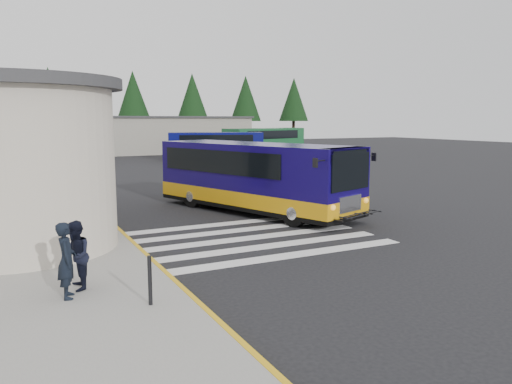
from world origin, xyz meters
name	(u,v)px	position (x,y,z in m)	size (l,w,h in m)	color
ground	(250,232)	(0.00, 0.00, 0.00)	(140.00, 140.00, 0.00)	black
curb_strip	(107,220)	(-4.05, 4.00, 0.08)	(0.12, 34.00, 0.16)	gold
crosswalk	(247,238)	(-0.50, -0.80, 0.01)	(8.00, 5.35, 0.01)	silver
depot_building	(134,135)	(6.00, 42.00, 2.11)	(26.40, 8.40, 4.20)	gray
tree_line	(120,96)	(6.29, 50.00, 6.77)	(58.40, 4.40, 10.00)	black
transit_bus	(255,179)	(1.88, 3.32, 1.36)	(5.98, 10.31, 2.84)	#10064D
pedestrian_a	(67,260)	(-6.36, -4.35, 0.95)	(0.58, 0.38, 1.60)	black
pedestrian_b	(76,256)	(-6.13, -3.92, 0.91)	(0.74, 0.57, 1.52)	black
bollard	(150,280)	(-4.95, -5.52, 0.65)	(0.08, 0.08, 1.01)	black
far_bus_a	(215,145)	(10.56, 28.78, 1.47)	(9.12, 4.79, 2.27)	#060950
far_bus_b	(265,140)	(17.61, 32.15, 1.63)	(10.08, 5.42, 2.50)	#155128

